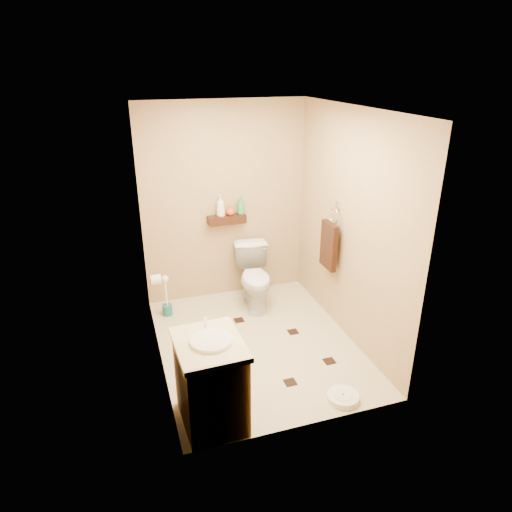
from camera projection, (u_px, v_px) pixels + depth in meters
name	position (u px, v px, depth m)	size (l,w,h in m)	color
ground	(257.00, 344.00, 4.87)	(2.50, 2.50, 0.00)	beige
wall_back	(225.00, 203.00, 5.49)	(2.00, 0.04, 2.40)	tan
wall_front	(310.00, 298.00, 3.30)	(2.00, 0.04, 2.40)	tan
wall_left	(152.00, 251.00, 4.11)	(0.04, 2.50, 2.40)	tan
wall_right	(349.00, 228.00, 4.68)	(0.04, 2.50, 2.40)	tan
ceiling	(257.00, 109.00, 3.92)	(2.00, 2.50, 0.02)	silver
wall_shelf	(227.00, 220.00, 5.49)	(0.46, 0.14, 0.10)	#391A0F
floor_accents	(261.00, 345.00, 4.84)	(1.20, 1.33, 0.01)	black
toilet	(255.00, 277.00, 5.52)	(0.41, 0.72, 0.73)	white
vanity	(211.00, 381.00, 3.68)	(0.54, 0.65, 0.89)	brown
bathroom_scale	(343.00, 397.00, 4.05)	(0.37, 0.37, 0.06)	white
toilet_brush	(167.00, 301.00, 5.35)	(0.12, 0.12, 0.52)	#1B6A6E
towel_ring	(329.00, 243.00, 4.97)	(0.12, 0.30, 0.76)	silver
toilet_paper	(156.00, 279.00, 4.93)	(0.12, 0.11, 0.12)	white
bottle_a	(220.00, 206.00, 5.40)	(0.10, 0.10, 0.25)	white
bottle_b	(221.00, 210.00, 5.42)	(0.07, 0.07, 0.16)	#FFA535
bottle_c	(230.00, 210.00, 5.46)	(0.10, 0.10, 0.13)	#DB4C19
bottle_d	(241.00, 205.00, 5.48)	(0.09, 0.09, 0.23)	green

